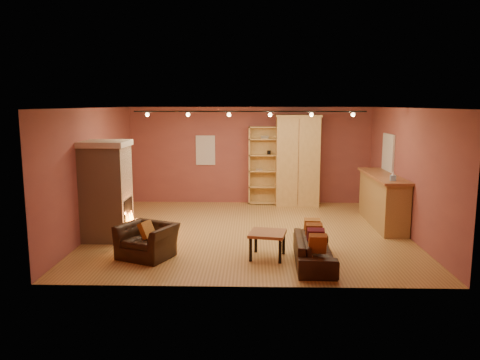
{
  "coord_description": "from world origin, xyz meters",
  "views": [
    {
      "loc": [
        0.06,
        -10.34,
        2.88
      ],
      "look_at": [
        -0.21,
        0.2,
        1.17
      ],
      "focal_mm": 35.0,
      "sensor_mm": 36.0,
      "label": 1
    }
  ],
  "objects_px": {
    "loveseat": "(314,245)",
    "armchair": "(147,235)",
    "coffee_table": "(268,236)",
    "fireplace": "(107,190)",
    "bookcase": "(264,165)",
    "armoire": "(297,160)",
    "bar_counter": "(383,200)"
  },
  "relations": [
    {
      "from": "bookcase",
      "to": "loveseat",
      "type": "xyz_separation_m",
      "value": [
        0.77,
        -5.27,
        -0.79
      ]
    },
    {
      "from": "armchair",
      "to": "fireplace",
      "type": "bearing_deg",
      "value": 156.24
    },
    {
      "from": "bar_counter",
      "to": "loveseat",
      "type": "height_order",
      "value": "bar_counter"
    },
    {
      "from": "armoire",
      "to": "bar_counter",
      "type": "bearing_deg",
      "value": -49.86
    },
    {
      "from": "bookcase",
      "to": "coffee_table",
      "type": "height_order",
      "value": "bookcase"
    },
    {
      "from": "armoire",
      "to": "armchair",
      "type": "bearing_deg",
      "value": -124.66
    },
    {
      "from": "bookcase",
      "to": "armoire",
      "type": "height_order",
      "value": "armoire"
    },
    {
      "from": "fireplace",
      "to": "loveseat",
      "type": "xyz_separation_m",
      "value": [
        4.24,
        -1.54,
        -0.71
      ]
    },
    {
      "from": "coffee_table",
      "to": "fireplace",
      "type": "bearing_deg",
      "value": 160.62
    },
    {
      "from": "bar_counter",
      "to": "armchair",
      "type": "distance_m",
      "value": 5.73
    },
    {
      "from": "loveseat",
      "to": "coffee_table",
      "type": "xyz_separation_m",
      "value": [
        -0.84,
        0.34,
        0.07
      ]
    },
    {
      "from": "loveseat",
      "to": "coffee_table",
      "type": "height_order",
      "value": "loveseat"
    },
    {
      "from": "bar_counter",
      "to": "armchair",
      "type": "bearing_deg",
      "value": -153.59
    },
    {
      "from": "armoire",
      "to": "coffee_table",
      "type": "height_order",
      "value": "armoire"
    },
    {
      "from": "fireplace",
      "to": "armchair",
      "type": "bearing_deg",
      "value": -47.56
    },
    {
      "from": "loveseat",
      "to": "armchair",
      "type": "height_order",
      "value": "armchair"
    },
    {
      "from": "bookcase",
      "to": "loveseat",
      "type": "height_order",
      "value": "bookcase"
    },
    {
      "from": "fireplace",
      "to": "armoire",
      "type": "bearing_deg",
      "value": 38.71
    },
    {
      "from": "bookcase",
      "to": "bar_counter",
      "type": "height_order",
      "value": "bookcase"
    },
    {
      "from": "armoire",
      "to": "armchair",
      "type": "xyz_separation_m",
      "value": [
        -3.28,
        -4.74,
        -0.87
      ]
    },
    {
      "from": "fireplace",
      "to": "coffee_table",
      "type": "distance_m",
      "value": 3.66
    },
    {
      "from": "bookcase",
      "to": "armoire",
      "type": "bearing_deg",
      "value": -12.81
    },
    {
      "from": "armoire",
      "to": "armchair",
      "type": "distance_m",
      "value": 5.83
    },
    {
      "from": "armoire",
      "to": "bar_counter",
      "type": "height_order",
      "value": "armoire"
    },
    {
      "from": "bar_counter",
      "to": "coffee_table",
      "type": "bearing_deg",
      "value": -138.39
    },
    {
      "from": "coffee_table",
      "to": "armchair",
      "type": "bearing_deg",
      "value": -179.42
    },
    {
      "from": "bar_counter",
      "to": "coffee_table",
      "type": "relative_size",
      "value": 3.34
    },
    {
      "from": "loveseat",
      "to": "armchair",
      "type": "relative_size",
      "value": 1.51
    },
    {
      "from": "fireplace",
      "to": "armoire",
      "type": "distance_m",
      "value": 5.63
    },
    {
      "from": "fireplace",
      "to": "armoire",
      "type": "xyz_separation_m",
      "value": [
        4.39,
        3.52,
        0.24
      ]
    },
    {
      "from": "armoire",
      "to": "loveseat",
      "type": "distance_m",
      "value": 5.15
    },
    {
      "from": "loveseat",
      "to": "armoire",
      "type": "bearing_deg",
      "value": 0.53
    }
  ]
}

